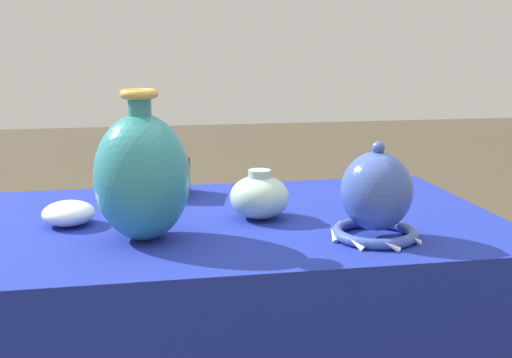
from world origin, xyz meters
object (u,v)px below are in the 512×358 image
at_px(mosaic_tile_box, 164,178).
at_px(bowl_shallow_porcelain, 69,213).
at_px(vase_tall_bulbous, 142,176).
at_px(jar_round_celadon, 260,196).
at_px(vase_dome_bell, 376,199).

distance_m(mosaic_tile_box, bowl_shallow_porcelain, 0.32).
bearing_deg(vase_tall_bulbous, jar_round_celadon, 23.32).
relative_size(vase_dome_bell, bowl_shallow_porcelain, 1.78).
bearing_deg(jar_round_celadon, mosaic_tile_box, 127.58).
bearing_deg(vase_dome_bell, mosaic_tile_box, 131.75).
relative_size(vase_tall_bulbous, vase_dome_bell, 1.49).
height_order(vase_tall_bulbous, jar_round_celadon, vase_tall_bulbous).
distance_m(vase_tall_bulbous, jar_round_celadon, 0.29).
distance_m(vase_tall_bulbous, mosaic_tile_box, 0.38).
relative_size(vase_dome_bell, jar_round_celadon, 1.50).
relative_size(jar_round_celadon, bowl_shallow_porcelain, 1.18).
xyz_separation_m(vase_dome_bell, jar_round_celadon, (-0.20, 0.19, -0.03)).
bearing_deg(bowl_shallow_porcelain, jar_round_celadon, -2.71).
relative_size(vase_dome_bell, mosaic_tile_box, 1.29).
bearing_deg(vase_dome_bell, vase_tall_bulbous, 170.22).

